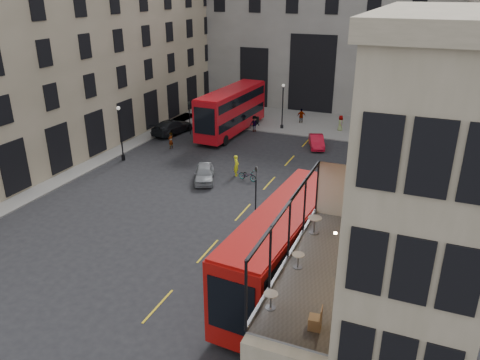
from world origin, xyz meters
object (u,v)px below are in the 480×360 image
at_px(pedestrian_c, 301,116).
at_px(traffic_light_far, 189,114).
at_px(bicycle, 248,175).
at_px(cafe_chair_d, 362,232).
at_px(pedestrian_e, 171,141).
at_px(cafe_table_mid, 298,259).
at_px(traffic_light_near, 256,185).
at_px(car_a, 204,173).
at_px(pedestrian_b, 255,124).
at_px(cafe_table_near, 271,298).
at_px(bus_near, 282,245).
at_px(pedestrian_a, 171,127).
at_px(bus_far, 232,109).
at_px(cafe_chair_a, 315,322).
at_px(cafe_chair_c, 344,264).
at_px(street_lamp_a, 121,137).
at_px(cafe_chair_b, 345,274).
at_px(car_b, 317,142).
at_px(street_lamp_b, 282,109).
at_px(pedestrian_d, 340,123).
at_px(car_c, 172,127).
at_px(cafe_table_far, 315,223).
at_px(cyclist, 236,165).

bearing_deg(pedestrian_c, traffic_light_far, 12.71).
xyz_separation_m(bicycle, cafe_chair_d, (11.64, -14.66, 4.38)).
bearing_deg(pedestrian_e, cafe_table_mid, 51.31).
distance_m(traffic_light_near, car_a, 7.92).
bearing_deg(pedestrian_b, pedestrian_e, -161.84).
height_order(car_a, cafe_table_near, cafe_table_near).
distance_m(bicycle, pedestrian_b, 14.66).
bearing_deg(traffic_light_near, bus_near, -60.23).
height_order(bicycle, pedestrian_a, pedestrian_a).
bearing_deg(pedestrian_c, car_a, 53.80).
bearing_deg(bus_far, cafe_chair_a, -62.21).
height_order(bus_near, car_a, bus_near).
bearing_deg(cafe_chair_c, cafe_chair_d, 85.29).
xyz_separation_m(street_lamp_a, car_a, (9.62, -1.65, -1.71)).
bearing_deg(cafe_chair_c, pedestrian_a, 131.95).
bearing_deg(traffic_light_near, cafe_table_mid, -62.15).
xyz_separation_m(street_lamp_a, cafe_table_mid, (22.58, -18.45, 2.65)).
bearing_deg(car_a, cafe_chair_d, -65.10).
bearing_deg(pedestrian_e, cafe_chair_b, 53.91).
distance_m(traffic_light_near, car_b, 17.02).
height_order(street_lamp_b, car_a, street_lamp_b).
height_order(car_a, pedestrian_b, pedestrian_b).
relative_size(bus_far, pedestrian_d, 6.78).
xyz_separation_m(car_c, cafe_chair_c, (24.41, -27.27, 4.07)).
xyz_separation_m(car_a, cafe_chair_b, (14.98, -16.91, 4.19)).
bearing_deg(bus_near, car_c, 131.38).
bearing_deg(pedestrian_d, car_a, 128.26).
bearing_deg(pedestrian_b, pedestrian_c, 13.75).
bearing_deg(cafe_chair_d, cafe_table_far, -167.98).
bearing_deg(cafe_chair_a, pedestrian_a, 127.80).
height_order(traffic_light_far, street_lamp_b, street_lamp_b).
distance_m(street_lamp_b, cafe_table_near, 39.26).
bearing_deg(street_lamp_b, traffic_light_far, -146.31).
height_order(traffic_light_near, cafe_chair_c, cafe_chair_c).
bearing_deg(bus_far, pedestrian_c, 47.28).
height_order(traffic_light_far, cafe_table_near, cafe_table_near).
bearing_deg(cafe_table_near, pedestrian_c, 103.75).
relative_size(pedestrian_a, cafe_table_near, 2.45).
bearing_deg(street_lamp_b, bus_far, -142.69).
bearing_deg(cafe_table_mid, traffic_light_far, 125.88).
bearing_deg(cafe_table_far, cafe_table_near, -90.70).
distance_m(street_lamp_b, pedestrian_b, 3.72).
bearing_deg(traffic_light_far, cafe_table_mid, -54.12).
height_order(pedestrian_b, cafe_table_near, cafe_table_near).
height_order(bicycle, pedestrian_d, pedestrian_d).
height_order(car_c, pedestrian_c, pedestrian_c).
distance_m(bus_far, cyclist, 13.12).
height_order(car_a, cafe_chair_d, cafe_chair_d).
distance_m(traffic_light_near, bicycle, 6.90).
distance_m(pedestrian_c, cafe_chair_b, 39.79).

